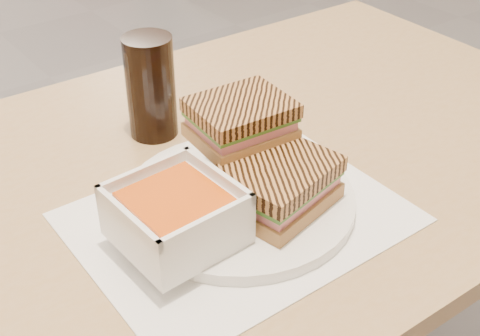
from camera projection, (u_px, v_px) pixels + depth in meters
main_table at (217, 229)px, 0.92m from camera, size 1.22×0.73×0.75m
tray_liner at (239, 217)px, 0.76m from camera, size 0.38×0.29×0.00m
plate at (239, 200)px, 0.78m from camera, size 0.28×0.28×0.02m
soup_bowl at (176, 217)px, 0.69m from camera, size 0.13×0.13×0.07m
panini_lower at (278, 184)px, 0.74m from camera, size 0.15×0.13×0.06m
panini_upper at (241, 120)px, 0.77m from camera, size 0.12×0.10×0.05m
cola_glass at (151, 87)px, 0.88m from camera, size 0.07×0.07×0.15m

